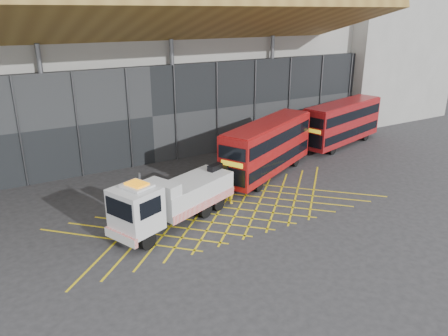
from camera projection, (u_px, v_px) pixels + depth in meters
ground_plane at (194, 220)px, 26.74m from camera, size 120.00×120.00×0.00m
road_markings at (228, 212)px, 27.88m from camera, size 21.56×7.16×0.01m
construction_building at (119, 47)px, 39.54m from camera, size 55.00×23.97×18.00m
east_building at (373, 30)px, 51.58m from camera, size 15.00×12.00×20.00m
recovery_truck at (172, 199)px, 25.76m from camera, size 9.85×5.42×3.52m
bus_towed at (268, 146)px, 33.41m from camera, size 10.35×6.82×4.24m
bus_second at (342, 121)px, 41.11m from camera, size 10.35×4.93×4.12m
worker at (231, 190)px, 28.94m from camera, size 0.64×0.77×1.81m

